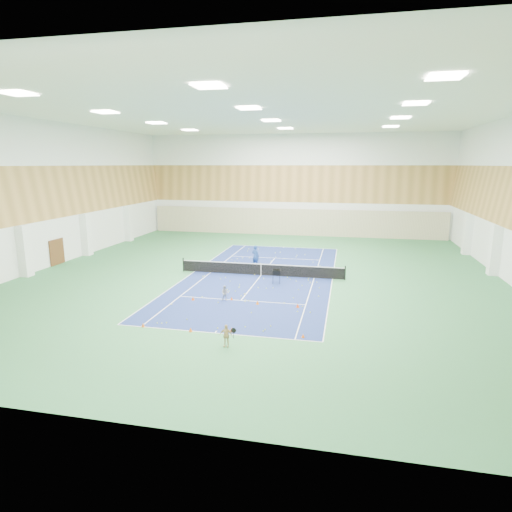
# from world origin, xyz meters

# --- Properties ---
(ground) EXTENTS (40.00, 40.00, 0.00)m
(ground) POSITION_xyz_m (0.00, 0.00, 0.00)
(ground) COLOR #2F6E3F
(ground) RESTS_ON ground
(room_shell) EXTENTS (36.00, 40.00, 12.00)m
(room_shell) POSITION_xyz_m (0.00, 0.00, 6.00)
(room_shell) COLOR white
(room_shell) RESTS_ON ground
(wood_cladding) EXTENTS (36.00, 40.00, 8.00)m
(wood_cladding) POSITION_xyz_m (0.00, 0.00, 8.00)
(wood_cladding) COLOR #B68543
(wood_cladding) RESTS_ON room_shell
(ceiling_light_grid) EXTENTS (21.40, 25.40, 0.06)m
(ceiling_light_grid) POSITION_xyz_m (0.00, 0.00, 11.92)
(ceiling_light_grid) COLOR white
(ceiling_light_grid) RESTS_ON room_shell
(court_surface) EXTENTS (10.97, 23.77, 0.01)m
(court_surface) POSITION_xyz_m (0.00, 0.00, 0.01)
(court_surface) COLOR navy
(court_surface) RESTS_ON ground
(tennis_balls_scatter) EXTENTS (10.57, 22.77, 0.07)m
(tennis_balls_scatter) POSITION_xyz_m (0.00, 0.00, 0.05)
(tennis_balls_scatter) COLOR #D3ED28
(tennis_balls_scatter) RESTS_ON ground
(tennis_net) EXTENTS (12.80, 0.10, 1.10)m
(tennis_net) POSITION_xyz_m (0.00, 0.00, 0.55)
(tennis_net) COLOR black
(tennis_net) RESTS_ON ground
(back_curtain) EXTENTS (35.40, 0.16, 3.20)m
(back_curtain) POSITION_xyz_m (0.00, 19.75, 1.60)
(back_curtain) COLOR #C6B793
(back_curtain) RESTS_ON ground
(door_left_b) EXTENTS (0.08, 1.80, 2.20)m
(door_left_b) POSITION_xyz_m (-17.92, 0.00, 1.10)
(door_left_b) COLOR #593319
(door_left_b) RESTS_ON ground
(coach) EXTENTS (0.78, 0.65, 1.84)m
(coach) POSITION_xyz_m (-1.04, 2.77, 0.92)
(coach) COLOR navy
(coach) RESTS_ON ground
(child_court) EXTENTS (0.52, 0.43, 0.98)m
(child_court) POSITION_xyz_m (-0.98, -6.61, 0.49)
(child_court) COLOR #95959D
(child_court) RESTS_ON ground
(child_apron) EXTENTS (0.65, 0.28, 1.10)m
(child_apron) POSITION_xyz_m (1.01, -13.33, 0.55)
(child_apron) COLOR tan
(child_apron) RESTS_ON ground
(ball_cart) EXTENTS (0.66, 0.66, 1.00)m
(ball_cart) POSITION_xyz_m (1.53, -1.91, 0.50)
(ball_cart) COLOR black
(ball_cart) RESTS_ON ground
(cone_svc_a) EXTENTS (0.23, 0.23, 0.25)m
(cone_svc_a) POSITION_xyz_m (-3.01, -6.97, 0.12)
(cone_svc_a) COLOR #DA490B
(cone_svc_a) RESTS_ON ground
(cone_svc_b) EXTENTS (0.19, 0.19, 0.21)m
(cone_svc_b) POSITION_xyz_m (-0.61, -6.40, 0.10)
(cone_svc_b) COLOR #E94B0C
(cone_svc_b) RESTS_ON ground
(cone_svc_c) EXTENTS (0.22, 0.22, 0.24)m
(cone_svc_c) POSITION_xyz_m (1.18, -6.92, 0.12)
(cone_svc_c) COLOR orange
(cone_svc_c) RESTS_ON ground
(cone_svc_d) EXTENTS (0.22, 0.22, 0.24)m
(cone_svc_d) POSITION_xyz_m (3.68, -6.99, 0.12)
(cone_svc_d) COLOR #EC420C
(cone_svc_d) RESTS_ON ground
(cone_base_a) EXTENTS (0.19, 0.19, 0.21)m
(cone_base_a) POSITION_xyz_m (-4.00, -11.86, 0.11)
(cone_base_a) COLOR #E45E0C
(cone_base_a) RESTS_ON ground
(cone_base_b) EXTENTS (0.20, 0.20, 0.22)m
(cone_base_b) POSITION_xyz_m (-1.29, -11.96, 0.11)
(cone_base_b) COLOR #E0590B
(cone_base_b) RESTS_ON ground
(cone_base_c) EXTENTS (0.23, 0.23, 0.25)m
(cone_base_c) POSITION_xyz_m (0.80, -11.51, 0.13)
(cone_base_c) COLOR #ED510C
(cone_base_c) RESTS_ON ground
(cone_base_d) EXTENTS (0.18, 0.18, 0.20)m
(cone_base_d) POSITION_xyz_m (4.48, -11.51, 0.10)
(cone_base_d) COLOR #E65C0C
(cone_base_d) RESTS_ON ground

